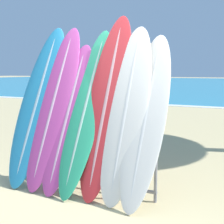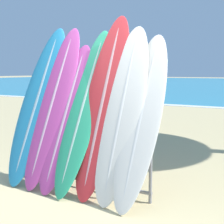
{
  "view_description": "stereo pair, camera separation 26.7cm",
  "coord_description": "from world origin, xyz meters",
  "px_view_note": "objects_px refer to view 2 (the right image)",
  "views": [
    {
      "loc": [
        1.87,
        -3.01,
        1.58
      ],
      "look_at": [
        -0.25,
        1.25,
        0.95
      ],
      "focal_mm": 50.0,
      "sensor_mm": 36.0,
      "label": 1
    },
    {
      "loc": [
        2.11,
        -2.89,
        1.58
      ],
      "look_at": [
        -0.25,
        1.25,
        0.95
      ],
      "focal_mm": 50.0,
      "sensor_mm": 36.0,
      "label": 2
    }
  ],
  "objects_px": {
    "surfboard_slot_3": "(84,108)",
    "person_mid_beach": "(139,99)",
    "surfboard_slot_1": "(53,104)",
    "surfboard_slot_0": "(38,102)",
    "surfboard_slot_4": "(103,103)",
    "person_near_water": "(118,96)",
    "surfboard_slot_6": "(141,117)",
    "surfboard_rack": "(82,152)",
    "surfboard_slot_5": "(122,111)",
    "surfboard_slot_2": "(66,115)"
  },
  "relations": [
    {
      "from": "surfboard_slot_0",
      "to": "surfboard_rack",
      "type": "bearing_deg",
      "value": -5.13
    },
    {
      "from": "surfboard_slot_0",
      "to": "surfboard_slot_4",
      "type": "bearing_deg",
      "value": 0.5
    },
    {
      "from": "surfboard_slot_2",
      "to": "surfboard_slot_3",
      "type": "relative_size",
      "value": 0.91
    },
    {
      "from": "person_near_water",
      "to": "person_mid_beach",
      "type": "relative_size",
      "value": 0.98
    },
    {
      "from": "surfboard_slot_0",
      "to": "surfboard_slot_3",
      "type": "height_order",
      "value": "surfboard_slot_0"
    },
    {
      "from": "surfboard_slot_3",
      "to": "person_near_water",
      "type": "height_order",
      "value": "surfboard_slot_3"
    },
    {
      "from": "surfboard_rack",
      "to": "person_mid_beach",
      "type": "bearing_deg",
      "value": 105.31
    },
    {
      "from": "surfboard_slot_2",
      "to": "surfboard_slot_6",
      "type": "height_order",
      "value": "surfboard_slot_6"
    },
    {
      "from": "surfboard_slot_1",
      "to": "surfboard_slot_3",
      "type": "distance_m",
      "value": 0.53
    },
    {
      "from": "surfboard_slot_3",
      "to": "person_mid_beach",
      "type": "bearing_deg",
      "value": 105.38
    },
    {
      "from": "surfboard_slot_1",
      "to": "surfboard_slot_4",
      "type": "xyz_separation_m",
      "value": [
        0.81,
        0.02,
        0.05
      ]
    },
    {
      "from": "surfboard_slot_4",
      "to": "person_mid_beach",
      "type": "xyz_separation_m",
      "value": [
        -1.47,
        4.26,
        -0.33
      ]
    },
    {
      "from": "surfboard_slot_1",
      "to": "surfboard_slot_3",
      "type": "bearing_deg",
      "value": -0.92
    },
    {
      "from": "surfboard_slot_0",
      "to": "surfboard_slot_2",
      "type": "bearing_deg",
      "value": -6.53
    },
    {
      "from": "surfboard_slot_2",
      "to": "person_mid_beach",
      "type": "distance_m",
      "value": 4.43
    },
    {
      "from": "surfboard_slot_0",
      "to": "person_mid_beach",
      "type": "distance_m",
      "value": 4.29
    },
    {
      "from": "surfboard_slot_5",
      "to": "surfboard_slot_4",
      "type": "bearing_deg",
      "value": 171.94
    },
    {
      "from": "surfboard_slot_3",
      "to": "surfboard_slot_4",
      "type": "relative_size",
      "value": 0.93
    },
    {
      "from": "surfboard_rack",
      "to": "surfboard_slot_6",
      "type": "distance_m",
      "value": 0.99
    },
    {
      "from": "person_near_water",
      "to": "surfboard_rack",
      "type": "bearing_deg",
      "value": -77.96
    },
    {
      "from": "surfboard_rack",
      "to": "surfboard_slot_5",
      "type": "bearing_deg",
      "value": 4.28
    },
    {
      "from": "surfboard_slot_0",
      "to": "surfboard_slot_3",
      "type": "bearing_deg",
      "value": -1.27
    },
    {
      "from": "surfboard_slot_0",
      "to": "surfboard_slot_6",
      "type": "bearing_deg",
      "value": -1.39
    },
    {
      "from": "surfboard_slot_2",
      "to": "surfboard_slot_4",
      "type": "xyz_separation_m",
      "value": [
        0.54,
        0.08,
        0.19
      ]
    },
    {
      "from": "surfboard_slot_1",
      "to": "surfboard_slot_2",
      "type": "bearing_deg",
      "value": -11.6
    },
    {
      "from": "surfboard_rack",
      "to": "surfboard_slot_2",
      "type": "xyz_separation_m",
      "value": [
        -0.27,
        0.01,
        0.49
      ]
    },
    {
      "from": "person_near_water",
      "to": "surfboard_slot_2",
      "type": "bearing_deg",
      "value": -80.62
    },
    {
      "from": "surfboard_slot_1",
      "to": "surfboard_slot_4",
      "type": "height_order",
      "value": "surfboard_slot_4"
    },
    {
      "from": "surfboard_slot_4",
      "to": "surfboard_slot_5",
      "type": "height_order",
      "value": "surfboard_slot_4"
    },
    {
      "from": "surfboard_rack",
      "to": "surfboard_slot_4",
      "type": "bearing_deg",
      "value": 16.94
    },
    {
      "from": "surfboard_slot_5",
      "to": "surfboard_slot_6",
      "type": "height_order",
      "value": "surfboard_slot_5"
    },
    {
      "from": "surfboard_slot_4",
      "to": "person_near_water",
      "type": "height_order",
      "value": "surfboard_slot_4"
    },
    {
      "from": "surfboard_slot_3",
      "to": "surfboard_slot_2",
      "type": "bearing_deg",
      "value": -169.59
    },
    {
      "from": "surfboard_slot_4",
      "to": "person_near_water",
      "type": "bearing_deg",
      "value": 116.58
    },
    {
      "from": "surfboard_slot_5",
      "to": "person_near_water",
      "type": "relative_size",
      "value": 1.43
    },
    {
      "from": "surfboard_slot_2",
      "to": "surfboard_slot_5",
      "type": "distance_m",
      "value": 0.85
    },
    {
      "from": "surfboard_slot_6",
      "to": "surfboard_slot_3",
      "type": "bearing_deg",
      "value": 178.49
    },
    {
      "from": "surfboard_rack",
      "to": "surfboard_slot_3",
      "type": "relative_size",
      "value": 0.92
    },
    {
      "from": "surfboard_slot_3",
      "to": "person_mid_beach",
      "type": "height_order",
      "value": "surfboard_slot_3"
    },
    {
      "from": "surfboard_slot_4",
      "to": "person_mid_beach",
      "type": "height_order",
      "value": "surfboard_slot_4"
    },
    {
      "from": "surfboard_slot_3",
      "to": "surfboard_slot_5",
      "type": "xyz_separation_m",
      "value": [
        0.58,
        -0.01,
        0.0
      ]
    },
    {
      "from": "surfboard_slot_6",
      "to": "person_near_water",
      "type": "height_order",
      "value": "surfboard_slot_6"
    },
    {
      "from": "surfboard_slot_5",
      "to": "person_near_water",
      "type": "height_order",
      "value": "surfboard_slot_5"
    },
    {
      "from": "surfboard_slot_3",
      "to": "surfboard_slot_6",
      "type": "distance_m",
      "value": 0.85
    },
    {
      "from": "surfboard_slot_1",
      "to": "person_near_water",
      "type": "height_order",
      "value": "surfboard_slot_1"
    },
    {
      "from": "surfboard_slot_1",
      "to": "surfboard_slot_2",
      "type": "distance_m",
      "value": 0.31
    },
    {
      "from": "surfboard_slot_1",
      "to": "surfboard_slot_3",
      "type": "xyz_separation_m",
      "value": [
        0.53,
        -0.01,
        -0.03
      ]
    },
    {
      "from": "surfboard_rack",
      "to": "surfboard_slot_1",
      "type": "height_order",
      "value": "surfboard_slot_1"
    },
    {
      "from": "surfboard_slot_0",
      "to": "surfboard_slot_3",
      "type": "distance_m",
      "value": 0.83
    },
    {
      "from": "surfboard_rack",
      "to": "surfboard_slot_1",
      "type": "bearing_deg",
      "value": 173.06
    }
  ]
}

